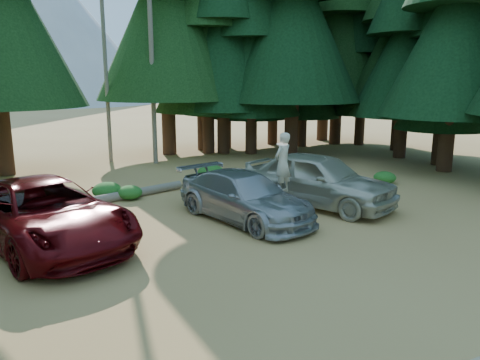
{
  "coord_description": "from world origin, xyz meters",
  "views": [
    {
      "loc": [
        -5.92,
        -9.03,
        4.33
      ],
      "look_at": [
        0.36,
        3.66,
        1.25
      ],
      "focal_mm": 35.0,
      "sensor_mm": 36.0,
      "label": 1
    }
  ],
  "objects_px": {
    "log_mid": "(260,179)",
    "log_right": "(259,184)",
    "silver_minivan_right": "(318,179)",
    "silver_minivan_center": "(245,197)",
    "red_pickup": "(44,213)",
    "log_left": "(130,194)",
    "frisbee_player": "(283,163)"
  },
  "relations": [
    {
      "from": "frisbee_player",
      "to": "log_right",
      "type": "height_order",
      "value": "frisbee_player"
    },
    {
      "from": "red_pickup",
      "to": "log_left",
      "type": "bearing_deg",
      "value": 33.15
    },
    {
      "from": "log_mid",
      "to": "frisbee_player",
      "type": "bearing_deg",
      "value": -113.32
    },
    {
      "from": "red_pickup",
      "to": "log_left",
      "type": "distance_m",
      "value": 5.11
    },
    {
      "from": "red_pickup",
      "to": "frisbee_player",
      "type": "xyz_separation_m",
      "value": [
        7.32,
        0.05,
        0.76
      ]
    },
    {
      "from": "red_pickup",
      "to": "silver_minivan_center",
      "type": "xyz_separation_m",
      "value": [
        5.75,
        -0.29,
        -0.13
      ]
    },
    {
      "from": "log_left",
      "to": "log_right",
      "type": "relative_size",
      "value": 0.79
    },
    {
      "from": "silver_minivan_center",
      "to": "log_left",
      "type": "xyz_separation_m",
      "value": [
        -2.6,
        4.25,
        -0.58
      ]
    },
    {
      "from": "frisbee_player",
      "to": "log_mid",
      "type": "height_order",
      "value": "frisbee_player"
    },
    {
      "from": "silver_minivan_center",
      "to": "silver_minivan_right",
      "type": "relative_size",
      "value": 0.93
    },
    {
      "from": "red_pickup",
      "to": "frisbee_player",
      "type": "distance_m",
      "value": 7.36
    },
    {
      "from": "frisbee_player",
      "to": "log_mid",
      "type": "distance_m",
      "value": 4.58
    },
    {
      "from": "log_right",
      "to": "silver_minivan_right",
      "type": "bearing_deg",
      "value": -96.83
    },
    {
      "from": "red_pickup",
      "to": "silver_minivan_center",
      "type": "relative_size",
      "value": 1.23
    },
    {
      "from": "red_pickup",
      "to": "log_right",
      "type": "height_order",
      "value": "red_pickup"
    },
    {
      "from": "red_pickup",
      "to": "log_right",
      "type": "relative_size",
      "value": 1.1
    },
    {
      "from": "red_pickup",
      "to": "log_mid",
      "type": "distance_m",
      "value": 9.71
    },
    {
      "from": "frisbee_player",
      "to": "red_pickup",
      "type": "bearing_deg",
      "value": -23.88
    },
    {
      "from": "red_pickup",
      "to": "log_left",
      "type": "height_order",
      "value": "red_pickup"
    },
    {
      "from": "silver_minivan_center",
      "to": "frisbee_player",
      "type": "bearing_deg",
      "value": -1.29
    },
    {
      "from": "silver_minivan_center",
      "to": "log_mid",
      "type": "height_order",
      "value": "silver_minivan_center"
    },
    {
      "from": "silver_minivan_right",
      "to": "log_mid",
      "type": "bearing_deg",
      "value": 67.03
    },
    {
      "from": "red_pickup",
      "to": "silver_minivan_right",
      "type": "distance_m",
      "value": 8.78
    },
    {
      "from": "silver_minivan_right",
      "to": "log_left",
      "type": "bearing_deg",
      "value": 122.17
    },
    {
      "from": "log_mid",
      "to": "silver_minivan_right",
      "type": "bearing_deg",
      "value": -93.72
    },
    {
      "from": "frisbee_player",
      "to": "log_left",
      "type": "distance_m",
      "value": 5.9
    },
    {
      "from": "log_mid",
      "to": "log_right",
      "type": "relative_size",
      "value": 0.64
    },
    {
      "from": "log_left",
      "to": "frisbee_player",
      "type": "bearing_deg",
      "value": -60.23
    },
    {
      "from": "silver_minivan_right",
      "to": "silver_minivan_center",
      "type": "bearing_deg",
      "value": 163.87
    },
    {
      "from": "frisbee_player",
      "to": "log_mid",
      "type": "relative_size",
      "value": 0.54
    },
    {
      "from": "silver_minivan_right",
      "to": "log_right",
      "type": "distance_m",
      "value": 3.24
    },
    {
      "from": "frisbee_player",
      "to": "log_right",
      "type": "xyz_separation_m",
      "value": [
        0.86,
        3.14,
        -1.45
      ]
    }
  ]
}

